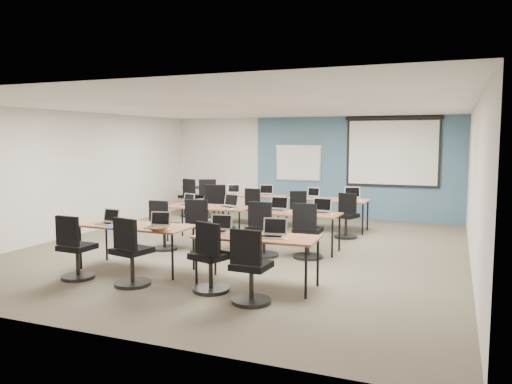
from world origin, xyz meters
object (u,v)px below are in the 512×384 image
at_px(projector_screen, 393,148).
at_px(laptop_5, 229,204).
at_px(training_table_mid_right, 295,215).
at_px(task_chair_2, 210,263).
at_px(task_chair_4, 163,230).
at_px(spare_chair_a, 212,201).
at_px(training_table_front_right, 257,239).
at_px(whiteboard, 298,163).
at_px(utility_table, 199,190).
at_px(laptop_4, 187,202).
at_px(task_chair_9, 254,212).
at_px(laptop_6, 278,207).
at_px(task_chair_11, 346,220).
at_px(laptop_3, 273,232).
at_px(task_chair_5, 202,230).
at_px(task_chair_0, 75,253).
at_px(task_chair_1, 131,258).
at_px(task_chair_6, 263,234).
at_px(training_table_front_left, 136,228).
at_px(task_chair_3, 250,273).
at_px(task_chair_10, 302,215).
at_px(laptop_2, 219,227).
at_px(laptop_10, 313,195).
at_px(laptop_11, 351,196).
at_px(laptop_0, 108,220).
at_px(laptop_9, 265,192).
at_px(training_table_mid_left, 209,209).
at_px(laptop_1, 158,224).
at_px(laptop_8, 232,191).
at_px(training_table_back_right, 327,201).
at_px(task_chair_8, 221,210).
at_px(spare_chair_b, 190,201).
at_px(task_chair_7, 307,236).

relative_size(projector_screen, laptop_5, 6.68).
height_order(projector_screen, training_table_mid_right, projector_screen).
bearing_deg(task_chair_2, task_chair_4, 153.04).
bearing_deg(spare_chair_a, training_table_front_right, -79.85).
bearing_deg(whiteboard, utility_table, -167.80).
xyz_separation_m(laptop_4, task_chair_9, (0.82, 1.69, -0.39)).
bearing_deg(laptop_6, task_chair_11, 54.04).
distance_m(laptop_3, laptop_5, 3.14).
bearing_deg(task_chair_5, task_chair_0, -121.15).
relative_size(task_chair_1, task_chair_6, 1.00).
distance_m(training_table_front_left, utility_table, 6.23).
xyz_separation_m(task_chair_3, task_chair_10, (-0.81, 5.04, -0.02)).
relative_size(laptop_3, laptop_5, 0.95).
bearing_deg(task_chair_4, laptop_2, -35.56).
bearing_deg(laptop_10, task_chair_6, -78.50).
height_order(task_chair_5, laptop_11, task_chair_5).
xyz_separation_m(laptop_3, task_chair_9, (-2.00, 4.21, -0.40)).
distance_m(laptop_0, task_chair_4, 1.50).
relative_size(laptop_9, task_chair_9, 0.35).
distance_m(training_table_mid_left, laptop_10, 2.77).
xyz_separation_m(laptop_6, task_chair_11, (1.04, 1.42, -0.39)).
height_order(task_chair_3, laptop_5, laptop_5).
xyz_separation_m(task_chair_0, laptop_2, (2.01, 0.80, 0.39)).
relative_size(task_chair_0, spare_chair_a, 0.95).
relative_size(projector_screen, task_chair_11, 2.45).
distance_m(projector_screen, training_table_mid_right, 4.55).
height_order(laptop_6, task_chair_10, laptop_6).
bearing_deg(training_table_mid_right, training_table_front_left, -129.67).
bearing_deg(laptop_1, laptop_9, 77.99).
bearing_deg(task_chair_0, laptop_10, 71.47).
xyz_separation_m(laptop_2, laptop_8, (-1.97, 4.80, -0.00)).
height_order(laptop_6, utility_table, laptop_6).
distance_m(training_table_mid_left, training_table_back_right, 2.92).
distance_m(laptop_3, task_chair_8, 4.86).
bearing_deg(task_chair_8, laptop_3, -75.89).
distance_m(laptop_11, spare_chair_b, 4.49).
bearing_deg(training_table_back_right, laptop_9, 176.34).
xyz_separation_m(training_table_back_right, task_chair_9, (-1.64, -0.50, -0.29)).
bearing_deg(training_table_back_right, task_chair_9, -159.17).
distance_m(training_table_mid_left, task_chair_9, 1.72).
xyz_separation_m(training_table_front_left, training_table_mid_left, (0.06, 2.43, -0.00)).
distance_m(laptop_5, task_chair_6, 1.41).
xyz_separation_m(laptop_11, task_chair_11, (0.10, -1.02, -0.39)).
relative_size(projector_screen, laptop_10, 7.80).
distance_m(laptop_1, laptop_8, 4.93).
bearing_deg(laptop_10, laptop_4, -119.53).
xyz_separation_m(training_table_front_right, laptop_1, (-1.69, 0.06, 0.11)).
bearing_deg(laptop_4, whiteboard, 93.84).
xyz_separation_m(projector_screen, task_chair_7, (-0.88, -4.74, -1.47)).
relative_size(laptop_5, spare_chair_a, 0.35).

